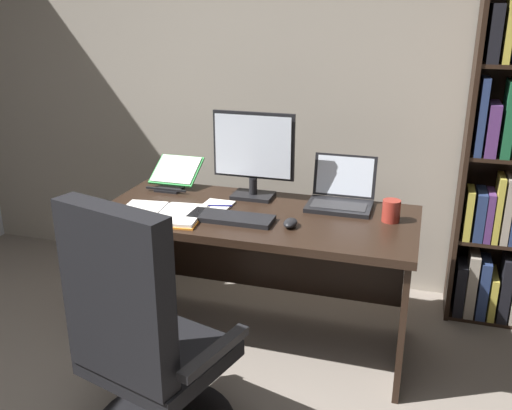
% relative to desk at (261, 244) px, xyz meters
% --- Properties ---
extents(wall_back, '(5.43, 0.12, 2.65)m').
position_rel_desk_xyz_m(wall_back, '(0.04, 0.82, 0.79)').
color(wall_back, '#A89E8E').
rests_on(wall_back, ground).
extents(desk, '(1.61, 0.73, 0.74)m').
position_rel_desk_xyz_m(desk, '(0.00, 0.00, 0.00)').
color(desk, black).
rests_on(desk, ground).
extents(office_chair, '(0.69, 0.61, 1.09)m').
position_rel_desk_xyz_m(office_chair, '(-0.18, -0.98, -0.07)').
color(office_chair, black).
rests_on(office_chair, ground).
extents(monitor, '(0.45, 0.16, 0.47)m').
position_rel_desk_xyz_m(monitor, '(-0.09, 0.16, 0.44)').
color(monitor, black).
rests_on(monitor, desk).
extents(laptop, '(0.33, 0.30, 0.25)m').
position_rel_desk_xyz_m(laptop, '(0.39, 0.16, 0.25)').
color(laptop, black).
rests_on(laptop, desk).
extents(keyboard, '(0.42, 0.15, 0.02)m').
position_rel_desk_xyz_m(keyboard, '(-0.09, -0.21, 0.21)').
color(keyboard, black).
rests_on(keyboard, desk).
extents(computer_mouse, '(0.06, 0.10, 0.04)m').
position_rel_desk_xyz_m(computer_mouse, '(0.21, -0.21, 0.22)').
color(computer_mouse, black).
rests_on(computer_mouse, desk).
extents(reading_stand_with_book, '(0.27, 0.27, 0.15)m').
position_rel_desk_xyz_m(reading_stand_with_book, '(-0.58, 0.22, 0.28)').
color(reading_stand_with_book, black).
rests_on(reading_stand_with_book, desk).
extents(open_binder, '(0.46, 0.36, 0.02)m').
position_rel_desk_xyz_m(open_binder, '(-0.45, -0.26, 0.21)').
color(open_binder, orange).
rests_on(open_binder, desk).
extents(notepad, '(0.16, 0.21, 0.01)m').
position_rel_desk_xyz_m(notepad, '(-0.23, -0.06, 0.21)').
color(notepad, white).
rests_on(notepad, desk).
extents(pen, '(0.14, 0.04, 0.01)m').
position_rel_desk_xyz_m(pen, '(-0.21, -0.06, 0.22)').
color(pen, navy).
rests_on(pen, notepad).
extents(coffee_mug, '(0.09, 0.09, 0.11)m').
position_rel_desk_xyz_m(coffee_mug, '(0.66, 0.01, 0.26)').
color(coffee_mug, maroon).
rests_on(coffee_mug, desk).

